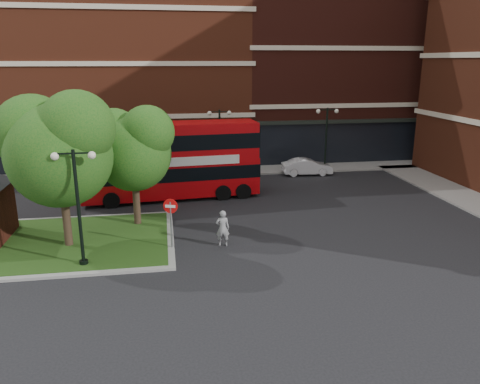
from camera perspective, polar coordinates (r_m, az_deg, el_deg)
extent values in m
plane|color=black|center=(20.55, -3.08, -8.28)|extent=(120.00, 120.00, 0.00)
cube|color=slate|center=(36.19, -5.97, 2.42)|extent=(44.00, 3.00, 0.12)
cube|color=maroon|center=(43.12, -17.85, 13.23)|extent=(26.00, 12.00, 14.00)
cube|color=#471911|center=(45.55, 11.60, 15.01)|extent=(18.00, 12.00, 16.00)
cube|color=gray|center=(23.98, -23.40, -5.86)|extent=(12.60, 7.60, 0.12)
cube|color=#19380F|center=(23.98, -23.40, -5.82)|extent=(12.00, 7.00, 0.15)
cylinder|color=#2D2116|center=(22.58, -20.52, -1.74)|extent=(0.36, 0.36, 3.92)
sphere|color=#134E15|center=(22.02, -21.11, 4.17)|extent=(4.60, 4.60, 4.60)
sphere|color=#134E15|center=(22.80, -23.85, 6.58)|extent=(3.45, 3.45, 3.45)
sphere|color=#134E15|center=(21.21, -19.24, 7.40)|extent=(3.22, 3.22, 3.22)
cylinder|color=#2D2116|center=(24.63, -12.56, -0.23)|extent=(0.36, 0.36, 3.47)
sphere|color=#134E15|center=(24.15, -12.86, 4.58)|extent=(3.80, 3.80, 3.80)
sphere|color=#134E15|center=(24.65, -15.11, 6.56)|extent=(2.85, 2.85, 2.85)
sphere|color=#134E15|center=(23.55, -11.21, 7.16)|extent=(2.66, 2.66, 2.66)
cylinder|color=black|center=(20.08, -19.07, -2.12)|extent=(0.14, 0.14, 5.00)
cylinder|color=black|center=(20.89, -18.49, -8.27)|extent=(0.36, 0.36, 0.30)
cube|color=black|center=(19.52, -19.68, 4.47)|extent=(1.40, 0.06, 0.06)
sphere|color=#F2EACC|center=(19.68, -21.66, 4.06)|extent=(0.32, 0.32, 0.32)
sphere|color=#F2EACC|center=(19.42, -17.62, 4.29)|extent=(0.32, 0.32, 0.32)
cylinder|color=black|center=(33.91, -2.48, 5.80)|extent=(0.14, 0.14, 5.00)
cylinder|color=black|center=(34.40, -2.44, 1.94)|extent=(0.36, 0.36, 0.30)
cube|color=black|center=(33.59, -2.53, 9.75)|extent=(1.40, 0.06, 0.06)
sphere|color=#F2EACC|center=(33.52, -3.73, 9.55)|extent=(0.32, 0.32, 0.32)
sphere|color=#F2EACC|center=(33.69, -1.33, 9.61)|extent=(0.32, 0.32, 0.32)
cylinder|color=black|center=(35.74, 10.43, 6.07)|extent=(0.14, 0.14, 5.00)
cylinder|color=black|center=(36.20, 10.25, 2.40)|extent=(0.36, 0.36, 0.30)
cube|color=black|center=(35.43, 10.62, 9.82)|extent=(1.40, 0.06, 0.06)
sphere|color=#F2EACC|center=(35.21, 9.52, 9.67)|extent=(0.32, 0.32, 0.32)
sphere|color=#F2EACC|center=(35.68, 11.69, 9.64)|extent=(0.32, 0.32, 0.32)
cube|color=#AF070B|center=(29.42, -8.37, 2.05)|extent=(10.97, 3.38, 2.06)
cube|color=#AF070B|center=(29.01, -8.54, 6.01)|extent=(10.86, 3.35, 2.06)
cube|color=black|center=(28.99, -8.54, 6.21)|extent=(10.97, 3.38, 0.93)
cube|color=silver|center=(27.96, -8.18, 3.61)|extent=(8.07, 0.74, 0.54)
imported|color=gray|center=(21.74, -2.13, -4.43)|extent=(0.66, 0.46, 1.73)
imported|color=silver|center=(34.08, -5.72, 2.83)|extent=(4.74, 2.32, 1.56)
imported|color=silver|center=(35.66, 8.16, 3.07)|extent=(3.83, 1.52, 1.24)
cylinder|color=slate|center=(21.42, -8.38, -4.10)|extent=(0.08, 0.08, 2.29)
cylinder|color=red|center=(21.13, -8.48, -1.71)|extent=(0.65, 0.27, 0.67)
cube|color=white|center=(21.13, -8.48, -1.71)|extent=(0.46, 0.20, 0.13)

